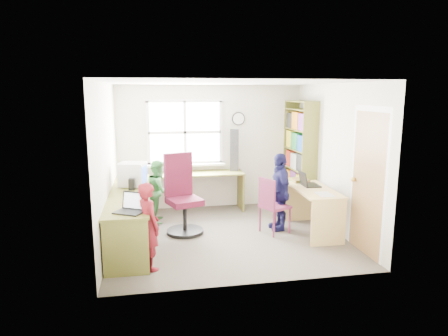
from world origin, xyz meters
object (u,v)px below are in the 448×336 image
potted_plant (177,165)px  person_red (149,226)px  person_green (159,191)px  l_desk (143,218)px  right_desk (313,201)px  crt_monitor (132,174)px  cd_tower (234,150)px  bookshelf (299,159)px  swivel_chair (182,199)px  wooden_chair (272,203)px  person_navy (279,192)px  laptop_left (131,207)px  laptop_right (308,182)px

potted_plant → person_red: size_ratio=0.26×
potted_plant → person_green: 0.75m
l_desk → person_red: person_red is taller
right_desk → person_green: person_green is taller
crt_monitor → cd_tower: 2.15m
bookshelf → person_green: bookshelf is taller
swivel_chair → cd_tower: 1.75m
crt_monitor → l_desk: bearing=-64.4°
l_desk → potted_plant: 1.92m
l_desk → bookshelf: bookshelf is taller
right_desk → person_red: bearing=-159.7°
swivel_chair → cd_tower: cd_tower is taller
wooden_chair → bookshelf: bearing=29.2°
right_desk → person_red: (-2.62, -0.92, 0.04)m
swivel_chair → wooden_chair: bearing=-32.3°
person_red → l_desk: bearing=-19.0°
person_navy → right_desk: bearing=63.7°
laptop_left → person_navy: 2.58m
bookshelf → laptop_right: bookshelf is taller
laptop_left → laptop_right: size_ratio=1.24×
bookshelf → laptop_right: (-0.26, -1.07, -0.22)m
swivel_chair → cd_tower: bearing=28.4°
potted_plant → l_desk: bearing=-109.5°
l_desk → person_navy: 2.26m
swivel_chair → crt_monitor: 0.90m
laptop_right → person_navy: size_ratio=0.28×
person_red → person_navy: 2.43m
potted_plant → person_navy: 2.10m
crt_monitor → person_navy: (2.38, -0.37, -0.31)m
wooden_chair → person_red: 2.18m
person_green → cd_tower: bearing=-61.9°
l_desk → bookshelf: 3.35m
swivel_chair → laptop_right: swivel_chair is taller
person_red → right_desk: bearing=-96.6°
bookshelf → potted_plant: bearing=173.0°
bookshelf → person_green: (-2.69, -0.28, -0.45)m
person_red → bookshelf: bearing=-78.2°
bookshelf → cd_tower: bookshelf is taller
laptop_left → crt_monitor: bearing=121.7°
right_desk → crt_monitor: size_ratio=2.70×
bookshelf → laptop_left: bearing=-145.4°
wooden_chair → person_navy: person_navy is taller
cd_tower → potted_plant: cd_tower is taller
cd_tower → person_green: 1.70m
swivel_chair → crt_monitor: size_ratio=2.74×
crt_monitor → person_red: bearing=-66.6°
laptop_right → wooden_chair: bearing=104.8°
l_desk → laptop_right: (2.69, 0.40, 0.33)m
potted_plant → person_red: person_red is taller
bookshelf → potted_plant: bookshelf is taller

